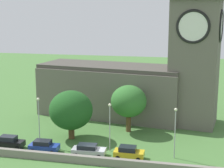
# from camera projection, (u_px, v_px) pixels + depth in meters

# --- Properties ---
(ground_plane) EXTENTS (200.00, 200.00, 0.00)m
(ground_plane) POSITION_uv_depth(u_px,v_px,m) (115.00, 124.00, 65.17)
(ground_plane) COLOR #477538
(church) EXTENTS (35.67, 14.77, 27.23)m
(church) POSITION_uv_depth(u_px,v_px,m) (142.00, 75.00, 67.06)
(church) COLOR #666056
(church) RESTS_ON ground
(quay_barrier) EXTENTS (53.89, 0.70, 1.11)m
(quay_barrier) POSITION_uv_depth(u_px,v_px,m) (87.00, 160.00, 47.92)
(quay_barrier) COLOR gray
(quay_barrier) RESTS_ON ground
(car_black) EXTENTS (4.38, 2.04, 1.87)m
(car_black) POSITION_uv_depth(u_px,v_px,m) (9.00, 142.00, 53.48)
(car_black) COLOR black
(car_black) RESTS_ON ground
(car_blue) EXTENTS (4.42, 2.33, 1.76)m
(car_blue) POSITION_uv_depth(u_px,v_px,m) (44.00, 146.00, 52.00)
(car_blue) COLOR #233D9E
(car_blue) RESTS_ON ground
(car_silver) EXTENTS (4.89, 2.45, 1.68)m
(car_silver) POSITION_uv_depth(u_px,v_px,m) (88.00, 150.00, 50.59)
(car_silver) COLOR silver
(car_silver) RESTS_ON ground
(car_yellow) EXTENTS (4.20, 2.20, 1.82)m
(car_yellow) POSITION_uv_depth(u_px,v_px,m) (129.00, 152.00, 49.54)
(car_yellow) COLOR gold
(car_yellow) RESTS_ON ground
(streetlamp_west_mid) EXTENTS (0.44, 0.44, 7.48)m
(streetlamp_west_mid) POSITION_uv_depth(u_px,v_px,m) (39.00, 114.00, 54.03)
(streetlamp_west_mid) COLOR #9EA0A5
(streetlamp_west_mid) RESTS_ON ground
(streetlamp_central) EXTENTS (0.44, 0.44, 7.25)m
(streetlamp_central) POSITION_uv_depth(u_px,v_px,m) (110.00, 120.00, 51.56)
(streetlamp_central) COLOR #9EA0A5
(streetlamp_central) RESTS_ON ground
(streetlamp_east_mid) EXTENTS (0.44, 0.44, 7.29)m
(streetlamp_east_mid) POSITION_uv_depth(u_px,v_px,m) (175.00, 125.00, 48.99)
(streetlamp_east_mid) COLOR #9EA0A5
(streetlamp_east_mid) RESTS_ON ground
(tree_by_tower) EXTENTS (6.04, 6.04, 8.10)m
(tree_by_tower) POSITION_uv_depth(u_px,v_px,m) (129.00, 101.00, 59.98)
(tree_by_tower) COLOR brown
(tree_by_tower) RESTS_ON ground
(tree_riverside_west) EXTENTS (7.00, 7.00, 7.94)m
(tree_riverside_west) POSITION_uv_depth(u_px,v_px,m) (71.00, 110.00, 56.71)
(tree_riverside_west) COLOR brown
(tree_riverside_west) RESTS_ON ground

